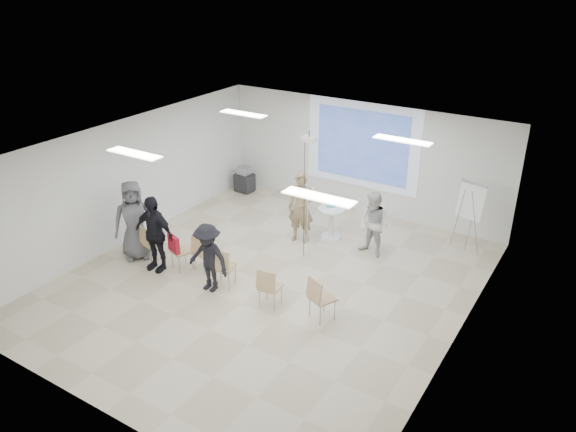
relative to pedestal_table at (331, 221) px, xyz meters
The scene contains 30 objects.
floor 2.62m from the pedestal_table, 93.41° to the right, with size 8.00×9.00×0.10m, color beige.
ceiling 3.65m from the pedestal_table, 93.41° to the right, with size 8.00×9.00×0.10m, color white.
wall_back 2.25m from the pedestal_table, 94.40° to the left, with size 8.00×0.10×3.00m, color silver.
wall_left 5.03m from the pedestal_table, 148.60° to the right, with size 0.10×9.00×3.00m, color silver.
wall_right 4.78m from the pedestal_table, 33.36° to the right, with size 0.10×9.00×3.00m, color silver.
projection_halo 2.38m from the pedestal_table, 94.55° to the left, with size 3.20×0.01×2.30m, color silver.
projection_image 2.36m from the pedestal_table, 94.59° to the left, with size 2.60×0.01×1.90m, color #3455B3.
pedestal_table is the anchor object (origin of this frame).
player_left 0.94m from the pedestal_table, 136.40° to the right, with size 0.73×0.50×2.01m, color #8F7B57.
player_right 1.32m from the pedestal_table, 12.08° to the right, with size 0.83×0.67×1.73m, color silver.
controller_left 0.99m from the pedestal_table, 143.43° to the right, with size 0.04×0.11×0.04m, color white.
controller_right 1.26m from the pedestal_table, ahead, with size 0.04×0.11×0.04m, color white.
chair_far_left 4.37m from the pedestal_table, 132.43° to the right, with size 0.50×0.52×0.86m.
chair_left_mid 3.82m from the pedestal_table, 123.83° to the right, with size 0.54×0.56×0.88m.
chair_left_inner 3.37m from the pedestal_table, 119.68° to the right, with size 0.47×0.50×0.85m.
chair_center 3.36m from the pedestal_table, 104.35° to the right, with size 0.53×0.56×0.92m.
chair_right_inner 3.38m from the pedestal_table, 83.39° to the right, with size 0.45×0.48×0.86m.
chair_right_far 3.51m from the pedestal_table, 65.80° to the right, with size 0.58×0.59×0.91m.
red_jacket 3.94m from the pedestal_table, 122.30° to the right, with size 0.39×0.09×0.38m, color #A91425.
laptop 3.28m from the pedestal_table, 120.26° to the right, with size 0.31×0.23×0.02m, color black.
audience_left 4.30m from the pedestal_table, 127.32° to the right, with size 1.17×0.70×2.01m, color black.
audience_mid 3.63m from the pedestal_table, 106.55° to the right, with size 1.11×0.60×1.71m, color black.
audience_outer 4.69m from the pedestal_table, 135.90° to the right, with size 1.03×0.68×2.10m, color #59595E.
flipchart_easel 3.31m from the pedestal_table, 20.11° to the left, with size 0.73×0.57×1.72m.
av_cart 3.84m from the pedestal_table, 159.79° to the left, with size 0.54×0.45×0.78m.
ceiling_projector 2.48m from the pedestal_table, 92.87° to the right, with size 0.30×0.25×3.00m.
fluor_panel_nw 3.36m from the pedestal_table, 165.28° to the right, with size 1.20×0.30×0.02m, color white.
fluor_panel_ne 3.17m from the pedestal_table, 17.02° to the right, with size 1.20×0.30×0.02m, color white.
fluor_panel_sw 5.24m from the pedestal_table, 117.90° to the right, with size 1.20×0.30×0.02m, color white.
fluor_panel_se 5.12m from the pedestal_table, 65.57° to the right, with size 1.20×0.30×0.02m, color white.
Camera 1 is at (5.84, -8.56, 6.36)m, focal length 35.00 mm.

